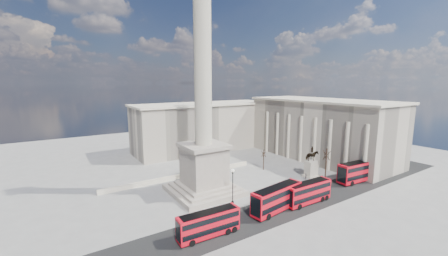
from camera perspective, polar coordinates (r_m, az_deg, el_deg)
ground at (r=57.89m, az=-1.64°, el=-14.74°), size 180.00×180.00×0.00m
asphalt_road at (r=53.37m, az=9.08°, el=-17.04°), size 120.00×9.00×0.01m
nelsons_column at (r=58.19m, az=-4.27°, el=-1.28°), size 14.00×14.00×49.85m
balustrade_wall at (r=70.90m, az=-8.51°, el=-9.76°), size 40.00×0.60×1.10m
building_east at (r=92.21m, az=19.41°, el=-0.13°), size 19.00×46.00×18.60m
building_northeast at (r=98.69m, az=-3.88°, el=0.39°), size 51.00×17.00×16.60m
red_bus_a at (r=44.96m, az=-3.11°, el=-19.19°), size 10.16×2.73×4.09m
red_bus_b at (r=53.46m, az=11.00°, el=-14.11°), size 11.94×4.20×4.74m
red_bus_c at (r=58.19m, az=17.11°, el=-12.60°), size 10.75×2.71×4.34m
red_bus_d at (r=74.54m, az=26.24°, el=-8.05°), size 12.32×3.76×4.92m
victorian_lamp at (r=54.66m, az=1.82°, el=-11.47°), size 0.61×0.61×7.14m
equestrian_statue at (r=73.68m, az=17.69°, el=-7.59°), size 3.77×2.83×7.92m
bare_tree_near at (r=71.54m, az=20.55°, el=-5.09°), size 1.90×1.90×8.29m
bare_tree_mid at (r=75.93m, az=8.26°, el=-5.18°), size 1.58×1.58×5.98m
bare_tree_far at (r=92.50m, az=14.66°, el=-2.30°), size 1.70×1.70×6.94m
pedestrian_walking at (r=71.65m, az=16.65°, el=-9.66°), size 0.58×0.40×1.55m
pedestrian_standing at (r=71.24m, az=19.72°, el=-9.91°), size 0.96×0.88×1.61m
pedestrian_crossing at (r=58.23m, az=6.86°, el=-13.76°), size 0.66×1.06×1.68m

